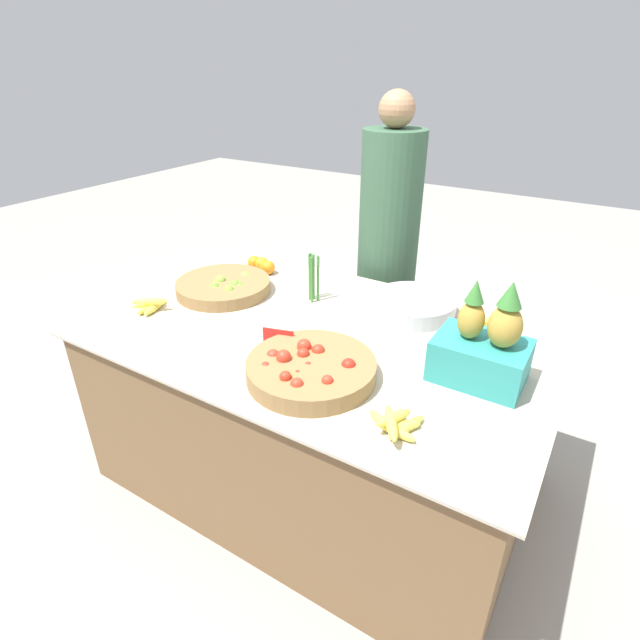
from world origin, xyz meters
name	(u,v)px	position (x,y,z in m)	size (l,w,h in m)	color
ground_plane	(320,472)	(0.00, 0.00, 0.00)	(12.00, 12.00, 0.00)	#A39E93
market_table	(320,407)	(0.00, 0.00, 0.38)	(1.83, 1.16, 0.77)	brown
lime_bowl	(224,286)	(-0.58, 0.08, 0.80)	(0.44, 0.44, 0.08)	olive
tomato_basket	(310,369)	(0.14, -0.30, 0.80)	(0.45, 0.45, 0.10)	olive
orange_pile	(262,265)	(-0.58, 0.38, 0.80)	(0.18, 0.09, 0.07)	orange
metal_bowl	(413,305)	(0.25, 0.35, 0.80)	(0.36, 0.36, 0.07)	#B7B7BF
price_sign	(278,339)	(-0.06, -0.20, 0.81)	(0.12, 0.04, 0.08)	red
produce_crate	(483,350)	(0.64, 0.00, 0.89)	(0.30, 0.22, 0.38)	teal
veg_bundle	(312,278)	(-0.18, 0.23, 0.88)	(0.06, 0.05, 0.21)	#4C8E42
banana_bunch_front_center	(396,424)	(0.51, -0.40, 0.79)	(0.18, 0.19, 0.06)	#EFDB4C
banana_bunch_front_right	(151,305)	(-0.73, -0.23, 0.79)	(0.18, 0.16, 0.06)	#EFDB4C
banana_bunch_middle_left	(499,325)	(0.61, 0.38, 0.79)	(0.17, 0.14, 0.06)	#EFDB4C
vendor_person	(386,266)	(-0.09, 0.83, 0.75)	(0.31, 0.31, 1.62)	#385B42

